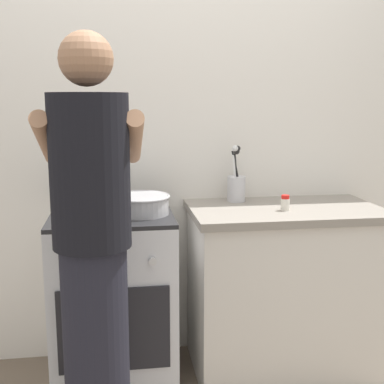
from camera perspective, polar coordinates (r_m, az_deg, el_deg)
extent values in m
cube|color=silver|center=(2.89, 1.83, 6.31)|extent=(3.20, 0.10, 2.50)
cube|color=silver|center=(2.82, 10.18, -11.06)|extent=(0.96, 0.56, 0.86)
cube|color=gray|center=(2.69, 10.49, -2.11)|extent=(1.00, 0.60, 0.04)
cube|color=silver|center=(2.68, -8.76, -11.96)|extent=(0.60, 0.60, 0.88)
cube|color=#232326|center=(2.55, -9.04, -2.55)|extent=(0.60, 0.60, 0.02)
cube|color=black|center=(2.41, -8.76, -15.15)|extent=(0.51, 0.01, 0.40)
cylinder|color=silver|center=(2.30, -13.52, -8.05)|extent=(0.04, 0.01, 0.04)
cylinder|color=silver|center=(2.29, -8.98, -7.96)|extent=(0.04, 0.01, 0.04)
cylinder|color=silver|center=(2.29, -4.44, -7.82)|extent=(0.04, 0.01, 0.04)
cylinder|color=#B2B2B7|center=(2.56, -12.21, -0.83)|extent=(0.18, 0.18, 0.13)
cube|color=black|center=(2.56, -14.64, 0.44)|extent=(0.04, 0.02, 0.01)
cube|color=black|center=(2.55, -9.88, 0.57)|extent=(0.04, 0.02, 0.01)
cylinder|color=#B7B7BC|center=(2.49, -5.86, -1.45)|extent=(0.28, 0.28, 0.09)
torus|color=#B7B7BC|center=(2.48, -5.88, -0.50)|extent=(0.30, 0.30, 0.01)
cylinder|color=silver|center=(2.80, 5.01, 0.36)|extent=(0.10, 0.10, 0.14)
cylinder|color=silver|center=(2.76, 4.85, 1.92)|extent=(0.03, 0.03, 0.27)
sphere|color=silver|center=(2.74, 4.90, 4.93)|extent=(0.03, 0.03, 0.03)
cylinder|color=black|center=(2.78, 5.11, 1.97)|extent=(0.07, 0.02, 0.26)
sphere|color=black|center=(2.76, 5.16, 4.90)|extent=(0.03, 0.03, 0.03)
cylinder|color=black|center=(2.78, 5.01, 1.83)|extent=(0.03, 0.02, 0.24)
sphere|color=black|center=(2.76, 5.06, 4.57)|extent=(0.03, 0.03, 0.03)
cylinder|color=silver|center=(2.60, 10.46, -1.41)|extent=(0.04, 0.04, 0.06)
cylinder|color=red|center=(2.60, 10.49, -0.55)|extent=(0.04, 0.04, 0.02)
cylinder|color=black|center=(2.16, -10.70, -17.54)|extent=(0.26, 0.26, 0.90)
cylinder|color=black|center=(1.93, -11.43, 2.29)|extent=(0.30, 0.30, 0.58)
sphere|color=#A07254|center=(1.92, -11.88, 14.52)|extent=(0.20, 0.20, 0.20)
cylinder|color=#A07254|center=(2.07, -16.08, 5.70)|extent=(0.07, 0.41, 0.24)
cylinder|color=#A07254|center=(2.06, -6.60, 6.00)|extent=(0.07, 0.41, 0.24)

